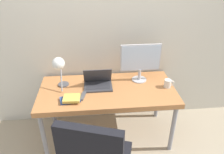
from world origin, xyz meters
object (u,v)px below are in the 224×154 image
(monitor, at_px, (140,60))
(mug, at_px, (168,83))
(laptop, at_px, (98,83))
(desk_lamp, at_px, (59,66))
(book_stack, at_px, (71,99))
(game_controller, at_px, (72,99))

(monitor, distance_m, mug, 0.42)
(laptop, xyz_separation_m, desk_lamp, (-0.41, -0.07, 0.28))
(desk_lamp, distance_m, book_stack, 0.37)
(desk_lamp, xyz_separation_m, game_controller, (0.12, -0.19, -0.30))
(game_controller, bearing_deg, laptop, 42.50)
(monitor, height_order, mug, monitor)
(book_stack, height_order, mug, mug)
(laptop, distance_m, desk_lamp, 0.50)
(mug, bearing_deg, desk_lamp, 179.07)
(laptop, height_order, desk_lamp, desk_lamp)
(desk_lamp, bearing_deg, monitor, 11.00)
(mug, bearing_deg, book_stack, -171.29)
(laptop, xyz_separation_m, book_stack, (-0.30, -0.26, -0.02))
(laptop, height_order, mug, laptop)
(book_stack, xyz_separation_m, game_controller, (0.01, -0.00, -0.00))
(book_stack, xyz_separation_m, mug, (1.11, 0.17, 0.02))
(laptop, height_order, game_controller, laptop)
(laptop, bearing_deg, monitor, 11.55)
(monitor, relative_size, book_stack, 2.07)
(game_controller, bearing_deg, book_stack, 157.37)
(book_stack, distance_m, mug, 1.13)
(desk_lamp, bearing_deg, book_stack, -59.82)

